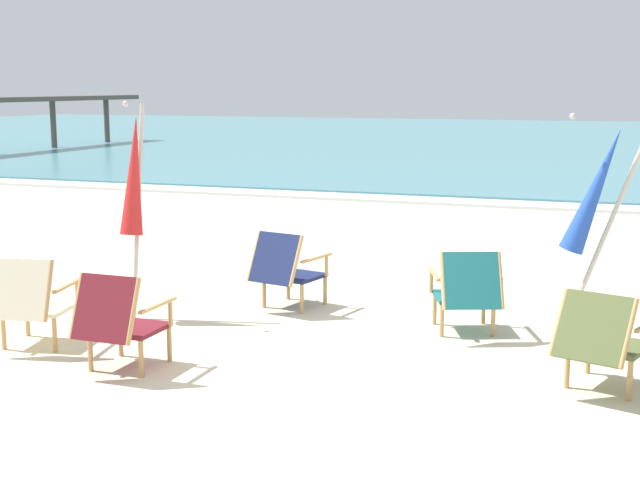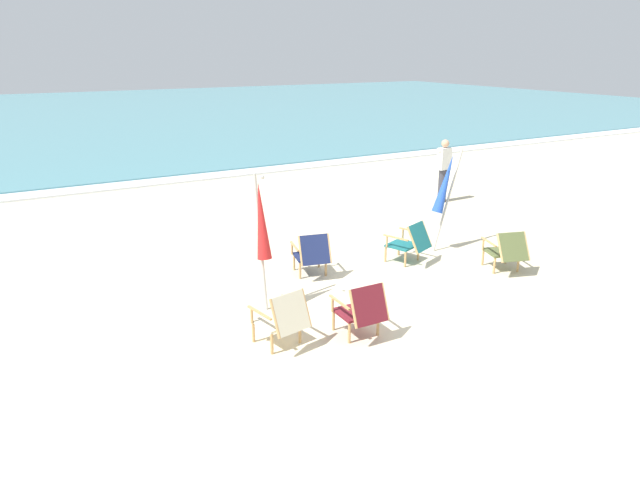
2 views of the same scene
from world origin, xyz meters
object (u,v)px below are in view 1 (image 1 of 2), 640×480
object	(u,v)px
umbrella_furled_blue	(596,192)
umbrella_furled_red	(134,177)
beach_chair_back_left	(602,338)
beach_chair_far_center	(467,290)
beach_chair_back_right	(286,268)
beach_chair_front_right	(119,320)
beach_chair_mid_center	(31,300)

from	to	relation	value
umbrella_furled_blue	umbrella_furled_red	size ratio (longest dim) A/B	0.96
beach_chair_back_left	beach_chair_far_center	bearing A→B (deg)	135.52
beach_chair_far_center	beach_chair_back_right	bearing A→B (deg)	170.56
beach_chair_far_center	beach_chair_back_left	size ratio (longest dim) A/B	0.99
beach_chair_front_right	beach_chair_back_left	xyz separation A→B (m)	(3.61, 0.80, -0.01)
beach_chair_back_right	umbrella_furled_blue	distance (m)	3.09
beach_chair_front_right	beach_chair_back_right	bearing A→B (deg)	78.31
beach_chair_back_right	beach_chair_back_left	xyz separation A→B (m)	(3.13, -1.52, -0.01)
beach_chair_mid_center	umbrella_furled_blue	distance (m)	5.02
beach_chair_back_left	beach_chair_front_right	bearing A→B (deg)	-167.50
beach_chair_back_left	umbrella_furled_red	xyz separation A→B (m)	(-4.39, 0.76, 0.96)
beach_chair_far_center	beach_chair_mid_center	distance (m)	3.85
beach_chair_front_right	umbrella_furled_red	world-z (taller)	umbrella_furled_red
beach_chair_back_right	beach_chair_far_center	xyz separation A→B (m)	(1.90, -0.32, -0.00)
beach_chair_front_right	beach_chair_back_left	distance (m)	3.69
beach_chair_back_right	beach_chair_back_left	size ratio (longest dim) A/B	0.91
beach_chair_back_left	umbrella_furled_blue	size ratio (longest dim) A/B	0.45
beach_chair_back_right	beach_chair_front_right	bearing A→B (deg)	-101.69
umbrella_furled_red	umbrella_furled_blue	bearing A→B (deg)	10.40
umbrella_furled_blue	umbrella_furled_red	xyz separation A→B (m)	(-4.22, -0.77, 0.06)
beach_chair_back_right	beach_chair_back_left	bearing A→B (deg)	-25.89
beach_chair_far_center	beach_chair_mid_center	size ratio (longest dim) A/B	1.10
beach_chair_mid_center	umbrella_furled_blue	size ratio (longest dim) A/B	0.40
beach_chair_far_center	umbrella_furled_blue	size ratio (longest dim) A/B	0.44
beach_chair_back_right	beach_chair_far_center	bearing A→B (deg)	-9.44
beach_chair_back_left	umbrella_furled_blue	distance (m)	1.79
beach_chair_mid_center	umbrella_furled_blue	xyz separation A→B (m)	(4.50, 2.04, 0.89)
beach_chair_back_right	umbrella_furled_red	size ratio (longest dim) A/B	0.39
beach_chair_far_center	beach_chair_mid_center	xyz separation A→B (m)	(-3.45, -1.71, 0.01)
beach_chair_back_right	beach_chair_front_right	distance (m)	2.37
beach_chair_mid_center	beach_chair_back_right	bearing A→B (deg)	52.73
beach_chair_mid_center	umbrella_furled_blue	bearing A→B (deg)	24.39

